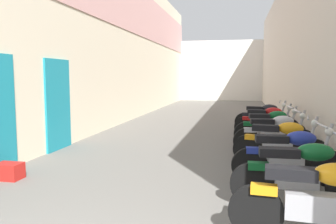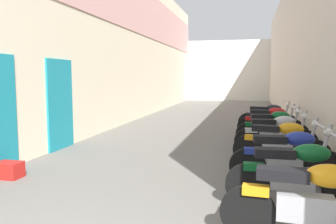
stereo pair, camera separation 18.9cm
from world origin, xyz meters
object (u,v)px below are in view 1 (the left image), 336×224
motorcycle_fourth (281,142)px  motorcycle_fifth (275,133)px  motorcycle_sixth (270,126)px  motorcycle_nearest (319,200)px  plastic_crate (9,171)px  motorcycle_third (289,155)px  motorcycle_eighth (264,117)px  motorcycle_seventh (267,121)px  motorcycle_second (301,172)px

motorcycle_fourth → motorcycle_fifth: bearing=90.0°
motorcycle_fourth → motorcycle_sixth: 2.15m
motorcycle_nearest → motorcycle_fifth: bearing=90.0°
motorcycle_sixth → plastic_crate: 6.16m
motorcycle_sixth → motorcycle_nearest: bearing=-90.0°
motorcycle_third → motorcycle_fourth: size_ratio=1.01×
motorcycle_third → motorcycle_sixth: bearing=90.0°
motorcycle_sixth → plastic_crate: motorcycle_sixth is taller
motorcycle_fourth → motorcycle_eighth: 4.33m
motorcycle_fourth → motorcycle_seventh: (0.00, 3.22, 0.00)m
motorcycle_second → motorcycle_eighth: same height
motorcycle_third → motorcycle_eighth: size_ratio=1.01×
motorcycle_fourth → motorcycle_fifth: (0.00, 1.08, 0.00)m
motorcycle_eighth → plastic_crate: 7.74m
motorcycle_nearest → motorcycle_third: bearing=90.0°
motorcycle_third → motorcycle_second: bearing=-90.0°
motorcycle_nearest → motorcycle_sixth: 5.35m
motorcycle_third → motorcycle_sixth: same height
motorcycle_nearest → motorcycle_eighth: size_ratio=1.01×
plastic_crate → motorcycle_sixth: bearing=39.9°
motorcycle_fourth → motorcycle_second: bearing=-90.0°
motorcycle_third → motorcycle_seventh: same height
motorcycle_seventh → motorcycle_nearest: bearing=-90.0°
motorcycle_fourth → motorcycle_eighth: same height
motorcycle_fourth → plastic_crate: size_ratio=4.17×
motorcycle_sixth → motorcycle_eighth: bearing=90.0°
motorcycle_second → motorcycle_eighth: 6.49m
motorcycle_second → motorcycle_seventh: same height
motorcycle_fifth → plastic_crate: bearing=-148.6°
motorcycle_second → motorcycle_fifth: size_ratio=1.00×
plastic_crate → motorcycle_fifth: bearing=31.4°
motorcycle_fifth → motorcycle_eighth: bearing=90.0°
motorcycle_fourth → motorcycle_sixth: size_ratio=0.99×
motorcycle_eighth → motorcycle_fourth: bearing=-90.0°
motorcycle_third → plastic_crate: motorcycle_third is taller
motorcycle_nearest → motorcycle_second: 1.04m
motorcycle_second → motorcycle_sixth: bearing=90.0°
motorcycle_third → motorcycle_fourth: bearing=90.0°
motorcycle_seventh → motorcycle_sixth: bearing=-90.0°
motorcycle_second → motorcycle_fourth: (-0.00, 2.16, 0.00)m
motorcycle_fifth → motorcycle_seventh: 2.14m
motorcycle_seventh → motorcycle_fifth: bearing=-90.0°
motorcycle_fifth → motorcycle_seventh: size_ratio=1.00×
motorcycle_nearest → motorcycle_second: bearing=90.0°
motorcycle_sixth → motorcycle_seventh: 1.07m
motorcycle_fifth → motorcycle_fourth: bearing=-90.0°
motorcycle_third → plastic_crate: bearing=-172.1°
motorcycle_nearest → motorcycle_third: same height
motorcycle_sixth → plastic_crate: bearing=-140.1°
motorcycle_nearest → motorcycle_fourth: (-0.00, 3.20, 0.00)m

